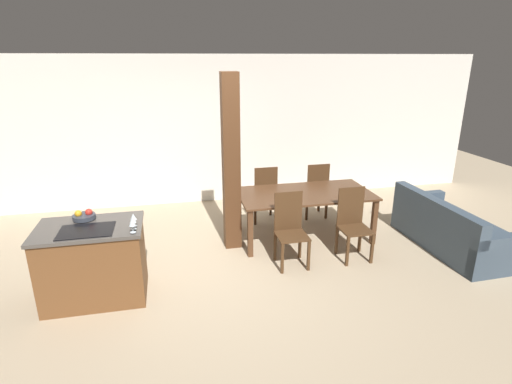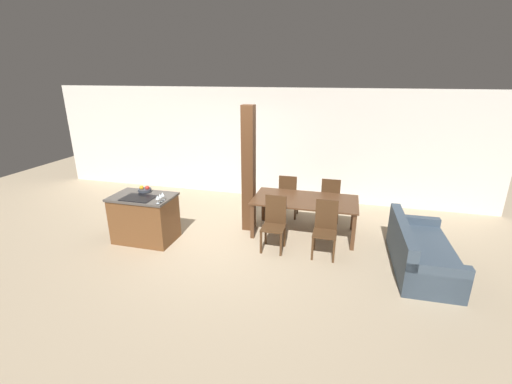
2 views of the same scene
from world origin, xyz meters
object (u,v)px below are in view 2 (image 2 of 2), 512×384
(dining_table, at_px, (305,203))
(timber_post, at_px, (249,170))
(dining_chair_far_right, at_px, (330,200))
(fruit_bowl, at_px, (145,190))
(wine_glass_middle, at_px, (160,196))
(dining_chair_far_left, at_px, (288,196))
(wine_glass_far, at_px, (162,194))
(dining_chair_near_right, at_px, (325,228))
(kitchen_island, at_px, (145,218))
(dining_chair_near_left, at_px, (274,223))
(wine_glass_near, at_px, (157,198))
(couch, at_px, (420,253))

(dining_table, xyz_separation_m, timber_post, (-1.11, -0.04, 0.59))
(dining_chair_far_right, bearing_deg, fruit_bowl, 24.67)
(wine_glass_middle, bearing_deg, dining_chair_far_left, 45.79)
(wine_glass_far, height_order, dining_chair_near_right, wine_glass_far)
(wine_glass_far, bearing_deg, dining_chair_far_left, 44.53)
(wine_glass_far, bearing_deg, dining_chair_far_right, 33.85)
(wine_glass_middle, relative_size, dining_table, 0.07)
(timber_post, bearing_deg, dining_chair_far_left, 49.08)
(kitchen_island, bearing_deg, fruit_bowl, 109.86)
(kitchen_island, relative_size, dining_chair_far_left, 1.16)
(wine_glass_far, xyz_separation_m, dining_chair_far_left, (1.92, 1.89, -0.50))
(kitchen_island, bearing_deg, wine_glass_middle, -22.81)
(kitchen_island, relative_size, dining_chair_near_right, 1.16)
(dining_chair_near_left, relative_size, timber_post, 0.39)
(fruit_bowl, relative_size, timber_post, 0.10)
(kitchen_island, height_order, wine_glass_far, wine_glass_far)
(dining_table, distance_m, dining_chair_far_left, 0.87)
(fruit_bowl, height_order, dining_chair_near_right, fruit_bowl)
(dining_chair_near_left, bearing_deg, dining_chair_far_right, 58.42)
(fruit_bowl, relative_size, dining_chair_far_right, 0.26)
(timber_post, bearing_deg, fruit_bowl, -156.69)
(kitchen_island, distance_m, dining_chair_far_left, 2.99)
(dining_table, relative_size, dining_chair_far_left, 2.04)
(wine_glass_near, distance_m, dining_chair_near_left, 2.07)
(couch, xyz_separation_m, timber_post, (-3.08, 0.75, 0.97))
(couch, bearing_deg, dining_table, 66.80)
(dining_chair_near_left, height_order, dining_chair_far_right, same)
(couch, bearing_deg, timber_post, 74.99)
(dining_chair_far_left, bearing_deg, dining_chair_near_right, 121.58)
(dining_chair_near_left, relative_size, couch, 0.53)
(fruit_bowl, height_order, wine_glass_far, wine_glass_far)
(wine_glass_middle, xyz_separation_m, timber_post, (1.25, 1.20, 0.23))
(kitchen_island, relative_size, dining_chair_near_left, 1.16)
(dining_chair_near_left, bearing_deg, dining_chair_near_right, 0.00)
(wine_glass_middle, bearing_deg, wine_glass_far, 90.00)
(dining_chair_near_right, distance_m, dining_chair_far_right, 1.45)
(wine_glass_near, xyz_separation_m, couch, (4.33, 0.54, -0.74))
(fruit_bowl, xyz_separation_m, dining_chair_near_right, (3.38, 0.10, -0.44))
(dining_chair_near_left, bearing_deg, dining_chair_far_left, 90.00)
(wine_glass_near, relative_size, dining_table, 0.07)
(dining_chair_far_left, bearing_deg, timber_post, 49.08)
(wine_glass_near, xyz_separation_m, dining_chair_near_left, (1.92, 0.60, -0.50))
(dining_chair_far_right, bearing_deg, timber_post, 26.21)
(wine_glass_far, bearing_deg, dining_chair_near_right, 8.73)
(dining_chair_near_left, distance_m, dining_chair_far_right, 1.71)
(dining_table, height_order, dining_chair_near_right, dining_chair_near_right)
(fruit_bowl, height_order, wine_glass_near, wine_glass_near)
(dining_chair_near_left, distance_m, dining_chair_far_left, 1.45)
(wine_glass_near, distance_m, timber_post, 1.81)
(dining_chair_near_right, height_order, dining_chair_far_right, same)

